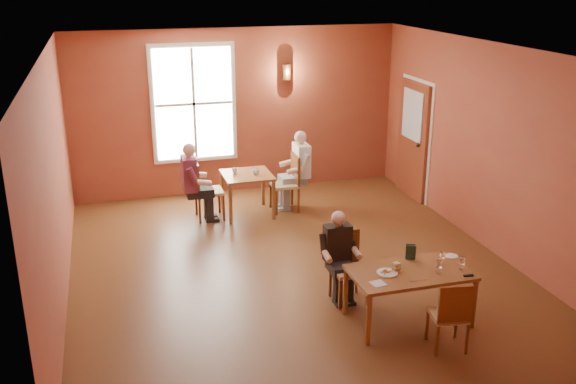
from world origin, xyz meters
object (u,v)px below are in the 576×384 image
object	(u,v)px
second_table	(247,194)
chair_diner_maroon	(209,190)
chair_diner_main	(349,269)
diner_white	(286,174)
chair_diner_white	(284,183)
main_table	(408,296)
diner_main	(350,262)
diner_maroon	(207,181)
chair_empty	(448,313)

from	to	relation	value
second_table	chair_diner_maroon	xyz separation A→B (m)	(-0.65, 0.00, 0.14)
chair_diner_main	diner_white	bearing A→B (deg)	-92.44
chair_diner_white	diner_white	size ratio (longest dim) A/B	0.75
chair_diner_maroon	main_table	bearing A→B (deg)	23.03
second_table	chair_diner_main	bearing A→B (deg)	-80.79
chair_diner_main	diner_main	size ratio (longest dim) A/B	0.81
diner_main	second_table	distance (m)	3.40
second_table	diner_white	size ratio (longest dim) A/B	0.61
main_table	diner_maroon	distance (m)	4.34
diner_white	diner_maroon	size ratio (longest dim) A/B	1.02
chair_diner_main	diner_maroon	xyz separation A→B (m)	(-1.22, 3.32, 0.20)
chair_diner_white	diner_white	bearing A→B (deg)	-90.00
main_table	chair_empty	world-z (taller)	chair_empty
diner_white	diner_maroon	world-z (taller)	diner_white
main_table	chair_diner_maroon	distance (m)	4.32
chair_diner_main	second_table	world-z (taller)	chair_diner_main
diner_main	diner_white	distance (m)	3.36
chair_diner_white	diner_white	xyz separation A→B (m)	(0.03, 0.00, 0.17)
second_table	chair_diner_white	world-z (taller)	chair_diner_white
chair_empty	chair_diner_maroon	world-z (taller)	chair_diner_maroon
main_table	chair_empty	xyz separation A→B (m)	(0.16, -0.63, 0.09)
chair_diner_white	main_table	bearing A→B (deg)	-174.41
chair_diner_maroon	diner_white	bearing A→B (deg)	90.00
chair_diner_main	diner_main	distance (m)	0.11
chair_diner_white	diner_white	distance (m)	0.17
chair_diner_maroon	chair_empty	bearing A→B (deg)	21.89
diner_main	second_table	world-z (taller)	diner_main
chair_diner_maroon	second_table	bearing A→B (deg)	90.00
chair_empty	chair_diner_white	world-z (taller)	chair_diner_white
chair_diner_main	chair_empty	bearing A→B (deg)	117.30
diner_maroon	chair_empty	bearing A→B (deg)	22.21
main_table	chair_diner_white	world-z (taller)	chair_diner_white
chair_empty	chair_diner_white	size ratio (longest dim) A/B	0.84
chair_diner_maroon	diner_maroon	distance (m)	0.15
chair_diner_main	diner_main	bearing A→B (deg)	90.00
second_table	diner_white	bearing A→B (deg)	0.00
main_table	second_table	size ratio (longest dim) A/B	1.72
chair_empty	diner_white	xyz separation A→B (m)	(-0.52, 4.60, 0.24)
diner_white	chair_diner_main	bearing A→B (deg)	177.56
diner_main	chair_diner_maroon	bearing A→B (deg)	-70.48
chair_empty	second_table	world-z (taller)	chair_empty
main_table	diner_maroon	xyz separation A→B (m)	(-1.72, 3.97, 0.32)
second_table	chair_diner_maroon	bearing A→B (deg)	180.00
main_table	chair_diner_maroon	world-z (taller)	chair_diner_maroon
chair_diner_main	diner_main	xyz separation A→B (m)	(-0.00, -0.03, 0.11)
main_table	chair_diner_white	distance (m)	3.99
second_table	diner_maroon	size ratio (longest dim) A/B	0.63
chair_diner_white	chair_diner_maroon	xyz separation A→B (m)	(-1.30, 0.00, 0.00)
chair_empty	diner_maroon	size ratio (longest dim) A/B	0.64
chair_empty	second_table	distance (m)	4.75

